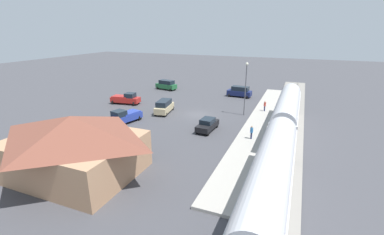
{
  "coord_description": "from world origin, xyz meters",
  "views": [
    {
      "loc": [
        -15.12,
        39.17,
        13.42
      ],
      "look_at": [
        -0.95,
        4.59,
        1.0
      ],
      "focal_mm": 24.93,
      "sensor_mm": 36.0,
      "label": 1
    }
  ],
  "objects_px": {
    "station_building": "(74,144)",
    "sedan_black": "(207,125)",
    "pedestrian_on_platform": "(252,131)",
    "suv_green": "(166,85)",
    "light_pole_near_platform": "(246,83)",
    "pedestrian_waiting_far": "(265,105)",
    "pickup_red": "(126,99)",
    "pickup_blue": "(124,116)",
    "passenger_train": "(271,182)",
    "suv_navy": "(240,91)",
    "suv_tan": "(164,106)"
  },
  "relations": [
    {
      "from": "pickup_blue",
      "to": "light_pole_near_platform",
      "type": "distance_m",
      "value": 19.52
    },
    {
      "from": "pickup_blue",
      "to": "suv_green",
      "type": "xyz_separation_m",
      "value": [
        4.98,
        -23.15,
        0.12
      ]
    },
    {
      "from": "pickup_red",
      "to": "pedestrian_waiting_far",
      "type": "bearing_deg",
      "value": -170.49
    },
    {
      "from": "station_building",
      "to": "pickup_blue",
      "type": "bearing_deg",
      "value": -71.82
    },
    {
      "from": "station_building",
      "to": "suv_tan",
      "type": "relative_size",
      "value": 2.38
    },
    {
      "from": "pickup_blue",
      "to": "suv_navy",
      "type": "bearing_deg",
      "value": -118.6
    },
    {
      "from": "passenger_train",
      "to": "pickup_red",
      "type": "xyz_separation_m",
      "value": [
        28.8,
        -22.42,
        -1.83
      ]
    },
    {
      "from": "sedan_black",
      "to": "suv_navy",
      "type": "relative_size",
      "value": 0.91
    },
    {
      "from": "pickup_red",
      "to": "light_pole_near_platform",
      "type": "bearing_deg",
      "value": -175.99
    },
    {
      "from": "pedestrian_on_platform",
      "to": "pickup_red",
      "type": "distance_m",
      "value": 26.54
    },
    {
      "from": "station_building",
      "to": "sedan_black",
      "type": "bearing_deg",
      "value": -116.85
    },
    {
      "from": "passenger_train",
      "to": "suv_green",
      "type": "relative_size",
      "value": 10.48
    },
    {
      "from": "pickup_red",
      "to": "light_pole_near_platform",
      "type": "relative_size",
      "value": 0.66
    },
    {
      "from": "sedan_black",
      "to": "suv_green",
      "type": "distance_m",
      "value": 27.65
    },
    {
      "from": "sedan_black",
      "to": "light_pole_near_platform",
      "type": "xyz_separation_m",
      "value": [
        -3.24,
        -8.91,
        4.42
      ]
    },
    {
      "from": "sedan_black",
      "to": "suv_navy",
      "type": "height_order",
      "value": "suv_navy"
    },
    {
      "from": "pedestrian_on_platform",
      "to": "suv_navy",
      "type": "xyz_separation_m",
      "value": [
        6.48,
        -22.27,
        -0.13
      ]
    },
    {
      "from": "suv_green",
      "to": "station_building",
      "type": "bearing_deg",
      "value": 104.45
    },
    {
      "from": "station_building",
      "to": "suv_navy",
      "type": "xyz_separation_m",
      "value": [
        -7.77,
        -36.61,
        -1.89
      ]
    },
    {
      "from": "station_building",
      "to": "pickup_red",
      "type": "xyz_separation_m",
      "value": [
        10.8,
        -23.08,
        -2.02
      ]
    },
    {
      "from": "sedan_black",
      "to": "pickup_blue",
      "type": "height_order",
      "value": "pickup_blue"
    },
    {
      "from": "suv_tan",
      "to": "pickup_red",
      "type": "bearing_deg",
      "value": -14.34
    },
    {
      "from": "passenger_train",
      "to": "pedestrian_on_platform",
      "type": "relative_size",
      "value": 31.74
    },
    {
      "from": "pedestrian_waiting_far",
      "to": "suv_green",
      "type": "relative_size",
      "value": 0.33
    },
    {
      "from": "light_pole_near_platform",
      "to": "pickup_red",
      "type": "bearing_deg",
      "value": 4.01
    },
    {
      "from": "suv_green",
      "to": "passenger_train",
      "type": "bearing_deg",
      "value": 127.1
    },
    {
      "from": "pickup_blue",
      "to": "suv_green",
      "type": "bearing_deg",
      "value": -77.86
    },
    {
      "from": "suv_green",
      "to": "pickup_blue",
      "type": "bearing_deg",
      "value": 102.14
    },
    {
      "from": "suv_tan",
      "to": "light_pole_near_platform",
      "type": "bearing_deg",
      "value": -162.69
    },
    {
      "from": "pickup_blue",
      "to": "pickup_red",
      "type": "relative_size",
      "value": 1.02
    },
    {
      "from": "suv_navy",
      "to": "light_pole_near_platform",
      "type": "relative_size",
      "value": 0.59
    },
    {
      "from": "pickup_blue",
      "to": "pedestrian_on_platform",
      "type": "bearing_deg",
      "value": -178.82
    },
    {
      "from": "pedestrian_waiting_far",
      "to": "light_pole_near_platform",
      "type": "xyz_separation_m",
      "value": [
        2.92,
        2.63,
        4.02
      ]
    },
    {
      "from": "station_building",
      "to": "pedestrian_on_platform",
      "type": "bearing_deg",
      "value": -134.82
    },
    {
      "from": "station_building",
      "to": "pedestrian_waiting_far",
      "type": "xyz_separation_m",
      "value": [
        -14.12,
        -27.26,
        -1.76
      ]
    },
    {
      "from": "suv_navy",
      "to": "suv_green",
      "type": "height_order",
      "value": "same"
    },
    {
      "from": "passenger_train",
      "to": "pickup_blue",
      "type": "bearing_deg",
      "value": -30.48
    },
    {
      "from": "pickup_blue",
      "to": "pedestrian_waiting_far",
      "type": "bearing_deg",
      "value": -144.58
    },
    {
      "from": "light_pole_near_platform",
      "to": "pedestrian_on_platform",
      "type": "bearing_deg",
      "value": 106.54
    },
    {
      "from": "sedan_black",
      "to": "passenger_train",
      "type": "bearing_deg",
      "value": 123.72
    },
    {
      "from": "pickup_blue",
      "to": "light_pole_near_platform",
      "type": "xyz_separation_m",
      "value": [
        -15.78,
        -10.67,
        4.27
      ]
    },
    {
      "from": "station_building",
      "to": "light_pole_near_platform",
      "type": "xyz_separation_m",
      "value": [
        -11.2,
        -24.63,
        2.26
      ]
    },
    {
      "from": "passenger_train",
      "to": "station_building",
      "type": "relative_size",
      "value": 4.43
    },
    {
      "from": "passenger_train",
      "to": "pedestrian_waiting_far",
      "type": "xyz_separation_m",
      "value": [
        3.88,
        -26.59,
        -1.58
      ]
    },
    {
      "from": "passenger_train",
      "to": "sedan_black",
      "type": "bearing_deg",
      "value": -56.28
    },
    {
      "from": "pedestrian_waiting_far",
      "to": "pickup_red",
      "type": "relative_size",
      "value": 0.3
    },
    {
      "from": "sedan_black",
      "to": "light_pole_near_platform",
      "type": "relative_size",
      "value": 0.54
    },
    {
      "from": "suv_green",
      "to": "light_pole_near_platform",
      "type": "xyz_separation_m",
      "value": [
        -20.76,
        12.48,
        4.15
      ]
    },
    {
      "from": "pickup_blue",
      "to": "pickup_red",
      "type": "bearing_deg",
      "value": -55.73
    },
    {
      "from": "pedestrian_on_platform",
      "to": "suv_green",
      "type": "height_order",
      "value": "suv_green"
    }
  ]
}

